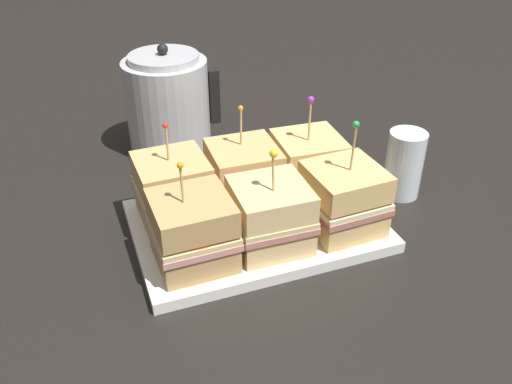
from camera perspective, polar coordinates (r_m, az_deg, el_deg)
ground_plane at (r=0.85m, az=0.00°, el=-4.03°), size 6.00×6.00×0.00m
serving_platter at (r=0.84m, az=0.00°, el=-3.54°), size 0.37×0.26×0.02m
sandwich_front_left at (r=0.74m, az=-6.66°, el=-4.11°), size 0.11×0.11×0.16m
sandwich_front_center at (r=0.77m, az=1.61°, el=-2.46°), size 0.11×0.11×0.16m
sandwich_front_right at (r=0.81m, az=9.21°, el=-0.73°), size 0.11×0.11×0.18m
sandwich_back_left at (r=0.83m, az=-8.72°, el=0.28°), size 0.11×0.11×0.16m
sandwich_back_center at (r=0.86m, az=-1.42°, el=1.70°), size 0.11×0.11×0.17m
sandwich_back_right at (r=0.90m, az=5.49°, el=2.96°), size 0.11×0.11×0.17m
kettle_steel at (r=1.06m, az=-9.22°, el=9.10°), size 0.18×0.16×0.21m
drinking_glass at (r=0.94m, az=15.32°, el=2.84°), size 0.06×0.06×0.12m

